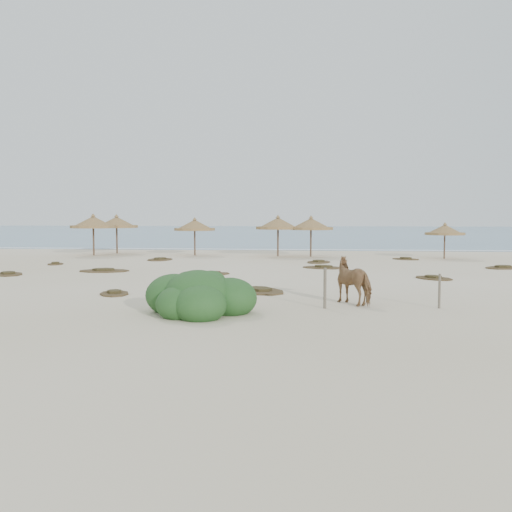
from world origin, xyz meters
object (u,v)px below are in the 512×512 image
object	(u,v)px
horse	(355,280)
bush	(199,297)
palapa_0	(93,223)
palapa_1	(117,223)

from	to	relation	value
horse	bush	xyz separation A→B (m)	(-4.94, -2.54, -0.29)
palapa_0	horse	xyz separation A→B (m)	(17.77, -21.59, -1.63)
palapa_0	bush	world-z (taller)	palapa_0
palapa_1	horse	world-z (taller)	palapa_1
palapa_0	horse	bearing A→B (deg)	-50.54
palapa_1	horse	bearing A→B (deg)	-54.88
palapa_0	horse	size ratio (longest dim) A/B	2.16
palapa_1	horse	size ratio (longest dim) A/B	1.79
palapa_0	palapa_1	bearing A→B (deg)	65.82
horse	bush	size ratio (longest dim) A/B	0.54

